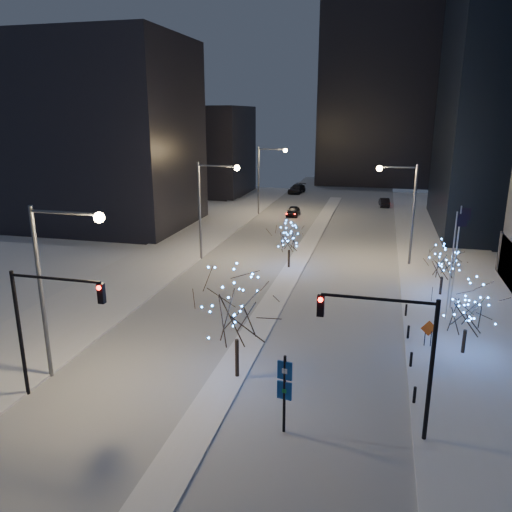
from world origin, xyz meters
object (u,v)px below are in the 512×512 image
(traffic_signal_east, at_px, (397,344))
(street_lamp_w_far, at_px, (266,171))
(construction_sign, at_px, (429,331))
(car_mid, at_px, (384,202))
(wayfinding_sign, at_px, (285,386))
(street_lamp_w_mid, at_px, (209,198))
(traffic_signal_west, at_px, (43,315))
(holiday_tree_median_far, at_px, (289,238))
(street_lamp_w_near, at_px, (55,270))
(street_lamp_east, at_px, (405,201))
(holiday_tree_median_near, at_px, (236,307))
(holiday_tree_plaza_far, at_px, (443,263))
(holiday_tree_plaza_near, at_px, (468,310))
(car_far, at_px, (297,189))
(car_near, at_px, (293,211))

(traffic_signal_east, bearing_deg, street_lamp_w_far, 109.32)
(construction_sign, bearing_deg, car_mid, 78.79)
(wayfinding_sign, bearing_deg, traffic_signal_east, 18.83)
(street_lamp_w_mid, xyz_separation_m, wayfinding_sign, (13.00, -26.88, -4.05))
(traffic_signal_west, distance_m, holiday_tree_median_far, 27.18)
(street_lamp_w_near, height_order, street_lamp_east, same)
(street_lamp_w_far, xyz_separation_m, wayfinding_sign, (13.00, -51.88, -4.05))
(traffic_signal_east, bearing_deg, construction_sign, 76.48)
(street_lamp_east, relative_size, holiday_tree_median_near, 1.53)
(street_lamp_east, relative_size, holiday_tree_median_far, 2.28)
(car_mid, relative_size, holiday_tree_plaza_far, 0.99)
(holiday_tree_plaza_near, bearing_deg, street_lamp_w_near, -158.82)
(car_far, bearing_deg, street_lamp_east, -61.00)
(street_lamp_east, xyz_separation_m, traffic_signal_west, (-18.52, -30.00, -1.69))
(street_lamp_w_near, bearing_deg, street_lamp_w_mid, 90.00)
(street_lamp_east, xyz_separation_m, construction_sign, (1.29, -18.89, -5.24))
(car_near, relative_size, wayfinding_sign, 1.06)
(street_lamp_w_near, relative_size, construction_sign, 5.67)
(street_lamp_east, xyz_separation_m, car_far, (-17.98, 44.20, -5.63))
(wayfinding_sign, distance_m, construction_sign, 13.26)
(traffic_signal_west, height_order, holiday_tree_median_near, traffic_signal_west)
(street_lamp_east, bearing_deg, car_mid, 92.83)
(holiday_tree_median_near, height_order, holiday_tree_plaza_far, holiday_tree_median_near)
(holiday_tree_median_near, height_order, wayfinding_sign, holiday_tree_median_near)
(traffic_signal_east, height_order, car_far, traffic_signal_east)
(traffic_signal_west, bearing_deg, holiday_tree_median_near, 26.25)
(holiday_tree_median_far, relative_size, holiday_tree_plaza_far, 1.03)
(holiday_tree_median_near, distance_m, construction_sign, 13.15)
(street_lamp_w_mid, relative_size, holiday_tree_median_near, 1.53)
(street_lamp_w_far, relative_size, holiday_tree_plaza_near, 2.21)
(street_lamp_w_mid, height_order, car_near, street_lamp_w_mid)
(street_lamp_w_far, xyz_separation_m, construction_sign, (20.31, -40.89, -5.29))
(street_lamp_w_mid, xyz_separation_m, street_lamp_w_far, (0.00, 25.00, 0.00))
(car_far, xyz_separation_m, construction_sign, (19.27, -63.10, 0.39))
(car_mid, bearing_deg, street_lamp_east, 87.13)
(street_lamp_w_mid, relative_size, car_far, 1.76)
(street_lamp_w_near, xyz_separation_m, street_lamp_w_far, (0.00, 50.00, 0.00))
(street_lamp_w_far, bearing_deg, holiday_tree_median_far, -72.06)
(car_far, bearing_deg, car_mid, -26.13)
(traffic_signal_west, distance_m, holiday_tree_plaza_near, 24.44)
(holiday_tree_median_far, height_order, holiday_tree_plaza_near, holiday_tree_plaza_near)
(wayfinding_sign, relative_size, construction_sign, 2.27)
(car_near, xyz_separation_m, construction_sign, (16.06, -40.83, 0.49))
(car_far, xyz_separation_m, wayfinding_sign, (11.96, -74.09, 1.63))
(street_lamp_east, distance_m, holiday_tree_median_near, 27.41)
(holiday_tree_median_far, height_order, wayfinding_sign, holiday_tree_median_far)
(street_lamp_w_mid, distance_m, holiday_tree_plaza_far, 23.05)
(street_lamp_w_mid, bearing_deg, car_mid, 64.63)
(car_near, xyz_separation_m, car_mid, (13.11, 11.67, -0.03))
(traffic_signal_east, relative_size, car_far, 1.23)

